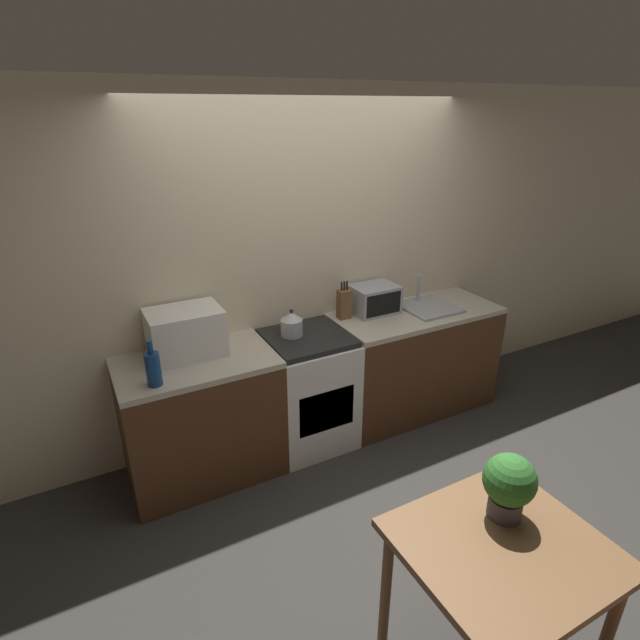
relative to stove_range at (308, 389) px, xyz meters
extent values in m
plane|color=#33302D|center=(0.18, -0.68, -0.45)|extent=(16.00, 16.00, 0.00)
cube|color=beige|center=(0.18, 0.34, 0.85)|extent=(10.00, 0.06, 2.60)
cube|color=#4C2D19|center=(-0.82, 0.00, -0.02)|extent=(1.03, 0.62, 0.86)
cube|color=#B7AD99|center=(-0.82, 0.00, 0.43)|extent=(1.03, 0.62, 0.04)
cube|color=#4C2D19|center=(1.00, 0.00, -0.02)|extent=(1.39, 0.62, 0.86)
cube|color=#B7AD99|center=(1.00, 0.00, 0.43)|extent=(1.39, 0.62, 0.04)
cube|color=silver|center=(0.00, 0.00, -0.02)|extent=(0.61, 0.62, 0.86)
cube|color=black|center=(0.00, 0.00, 0.43)|extent=(0.58, 0.57, 0.04)
cube|color=black|center=(0.00, -0.30, -0.02)|extent=(0.44, 0.02, 0.32)
cylinder|color=#B7B7BC|center=(-0.09, 0.06, 0.51)|extent=(0.16, 0.16, 0.12)
cone|color=#B7B7BC|center=(-0.09, 0.06, 0.61)|extent=(0.15, 0.15, 0.06)
sphere|color=black|center=(-0.09, 0.06, 0.64)|extent=(0.03, 0.03, 0.03)
cube|color=silver|center=(-0.84, 0.12, 0.61)|extent=(0.48, 0.34, 0.31)
cube|color=black|center=(-0.84, -0.04, 0.61)|extent=(0.42, 0.01, 0.25)
cylinder|color=navy|center=(-1.11, -0.19, 0.56)|extent=(0.09, 0.09, 0.21)
cylinder|color=navy|center=(-1.11, -0.19, 0.70)|extent=(0.03, 0.03, 0.08)
cube|color=brown|center=(0.40, 0.16, 0.57)|extent=(0.09, 0.08, 0.23)
cylinder|color=black|center=(0.38, 0.16, 0.72)|extent=(0.01, 0.01, 0.07)
cylinder|color=black|center=(0.40, 0.16, 0.72)|extent=(0.01, 0.01, 0.07)
cylinder|color=black|center=(0.42, 0.16, 0.72)|extent=(0.01, 0.01, 0.07)
cube|color=#999BA0|center=(0.68, 0.15, 0.56)|extent=(0.36, 0.27, 0.22)
cube|color=black|center=(0.68, 0.02, 0.56)|extent=(0.32, 0.01, 0.18)
cube|color=#999BA0|center=(1.12, 0.00, 0.46)|extent=(0.42, 0.43, 0.02)
cylinder|color=#999BA0|center=(1.12, 0.15, 0.58)|extent=(0.03, 0.03, 0.22)
cube|color=brown|center=(-0.06, -1.94, 0.29)|extent=(0.82, 0.75, 0.04)
cylinder|color=brown|center=(0.29, -2.26, -0.09)|extent=(0.05, 0.05, 0.72)
cylinder|color=brown|center=(-0.41, -1.63, -0.09)|extent=(0.05, 0.05, 0.72)
cylinder|color=brown|center=(0.29, -1.63, -0.09)|extent=(0.05, 0.05, 0.72)
cylinder|color=#424247|center=(0.06, -1.82, 0.36)|extent=(0.15, 0.15, 0.10)
sphere|color=#2D6B28|center=(0.06, -1.82, 0.51)|extent=(0.23, 0.23, 0.23)
camera|label=1|loc=(-1.46, -2.94, 1.99)|focal=28.00mm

